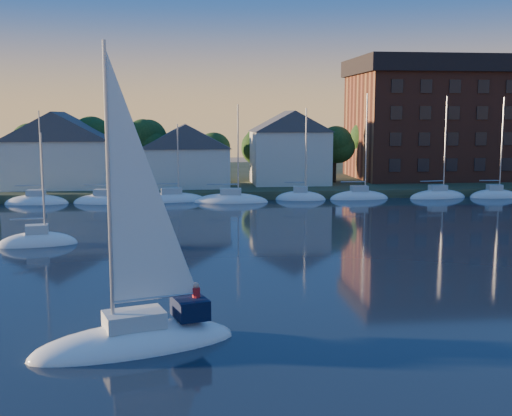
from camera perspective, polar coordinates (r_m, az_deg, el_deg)
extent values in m
plane|color=black|center=(29.06, 6.99, -12.28)|extent=(260.00, 260.00, 0.00)
cube|color=#303921|center=(102.15, -2.96, 2.51)|extent=(160.00, 50.00, 2.00)
cube|color=brown|center=(79.35, -1.87, 0.87)|extent=(120.00, 3.00, 1.00)
cube|color=white|center=(86.05, -17.02, 3.77)|extent=(13.00, 9.00, 6.00)
cube|color=white|center=(83.69, -6.27, 3.62)|extent=(11.00, 8.00, 5.00)
cube|color=white|center=(86.85, 3.01, 4.48)|extent=(10.00, 8.00, 7.00)
cube|color=brown|center=(100.04, 17.38, 6.91)|extent=(30.00, 16.00, 15.00)
cube|color=black|center=(100.27, 17.60, 11.88)|extent=(31.00, 17.00, 2.40)
cylinder|color=#372619|center=(91.81, -18.90, 3.16)|extent=(0.50, 0.50, 3.50)
sphere|color=#183412|center=(91.56, -19.03, 5.93)|extent=(5.40, 5.40, 5.40)
cylinder|color=#372619|center=(90.46, -13.93, 3.29)|extent=(0.50, 0.50, 3.50)
sphere|color=#183412|center=(90.20, -14.03, 6.11)|extent=(5.40, 5.40, 5.40)
cylinder|color=#372619|center=(89.80, -8.86, 3.40)|extent=(0.50, 0.50, 3.50)
sphere|color=#183412|center=(89.54, -8.92, 6.24)|extent=(5.40, 5.40, 5.40)
cylinder|color=#372619|center=(89.85, -3.74, 3.48)|extent=(0.50, 0.50, 3.50)
sphere|color=#183412|center=(89.59, -3.77, 6.32)|extent=(5.40, 5.40, 5.40)
cylinder|color=#372619|center=(90.61, 1.33, 3.54)|extent=(0.50, 0.50, 3.50)
sphere|color=#183412|center=(90.36, 1.34, 6.35)|extent=(5.40, 5.40, 5.40)
cylinder|color=#372619|center=(92.06, 6.27, 3.57)|extent=(0.50, 0.50, 3.50)
sphere|color=#183412|center=(91.81, 6.32, 6.34)|extent=(5.40, 5.40, 5.40)
cylinder|color=#372619|center=(94.17, 11.03, 3.57)|extent=(0.50, 0.50, 3.50)
sphere|color=#183412|center=(93.93, 11.11, 6.27)|extent=(5.40, 5.40, 5.40)
cylinder|color=#372619|center=(96.90, 15.55, 3.55)|extent=(0.50, 0.50, 3.50)
sphere|color=#183412|center=(96.66, 15.65, 6.17)|extent=(5.40, 5.40, 5.40)
cylinder|color=#372619|center=(100.19, 19.80, 3.51)|extent=(0.50, 0.50, 3.50)
sphere|color=#183412|center=(99.96, 19.92, 6.05)|extent=(5.40, 5.40, 5.40)
ellipsoid|color=white|center=(78.08, -19.51, 0.28)|extent=(7.50, 2.40, 2.20)
cube|color=silver|center=(77.92, -19.56, 1.23)|extent=(2.10, 1.32, 0.70)
cylinder|color=#A5A8AD|center=(77.36, -19.18, 4.66)|extent=(0.16, 0.16, 10.00)
cylinder|color=#A5A8AD|center=(78.02, -20.18, 1.83)|extent=(3.15, 0.12, 0.12)
ellipsoid|color=white|center=(76.69, -13.68, 0.39)|extent=(7.50, 2.40, 2.20)
cube|color=silver|center=(76.53, -13.71, 1.35)|extent=(2.10, 1.32, 0.70)
cylinder|color=#A5A8AD|center=(76.04, -13.27, 4.84)|extent=(0.16, 0.16, 10.00)
cylinder|color=#A5A8AD|center=(76.54, -14.34, 1.97)|extent=(3.15, 0.12, 0.12)
ellipsoid|color=white|center=(76.12, -7.69, 0.49)|extent=(7.50, 2.40, 2.20)
cube|color=silver|center=(75.96, -7.71, 1.46)|extent=(2.10, 1.32, 0.70)
cylinder|color=#A5A8AD|center=(75.55, -7.21, 4.97)|extent=(0.16, 0.16, 10.00)
cylinder|color=#A5A8AD|center=(75.88, -8.34, 2.09)|extent=(3.15, 0.12, 0.12)
ellipsoid|color=white|center=(76.39, -1.68, 0.59)|extent=(7.50, 2.40, 2.20)
cube|color=silver|center=(76.23, -1.68, 1.56)|extent=(2.10, 1.32, 0.70)
cylinder|color=#A5A8AD|center=(75.90, -1.13, 5.05)|extent=(0.16, 0.16, 10.00)
cylinder|color=#A5A8AD|center=(76.07, -2.31, 2.18)|extent=(3.15, 0.12, 0.12)
ellipsoid|color=white|center=(77.49, 4.22, 0.68)|extent=(7.50, 2.40, 2.20)
cube|color=silver|center=(77.33, 4.23, 1.63)|extent=(2.10, 1.32, 0.70)
cylinder|color=#A5A8AD|center=(77.08, 4.82, 5.07)|extent=(0.16, 0.16, 10.00)
cylinder|color=#A5A8AD|center=(77.09, 3.64, 2.25)|extent=(3.15, 0.12, 0.12)
ellipsoid|color=white|center=(79.38, 9.90, 0.76)|extent=(7.50, 2.40, 2.20)
cube|color=silver|center=(79.23, 9.93, 1.69)|extent=(2.10, 1.32, 0.70)
cylinder|color=#A5A8AD|center=(79.06, 10.53, 5.04)|extent=(0.16, 0.16, 10.00)
cylinder|color=#A5A8AD|center=(78.91, 9.37, 2.30)|extent=(3.15, 0.12, 0.12)
ellipsoid|color=white|center=(82.02, 15.27, 0.83)|extent=(7.50, 2.40, 2.20)
cube|color=silver|center=(81.87, 15.30, 1.73)|extent=(2.10, 1.32, 0.70)
cylinder|color=#A5A8AD|center=(81.78, 15.92, 4.97)|extent=(0.16, 0.16, 10.00)
cylinder|color=#A5A8AD|center=(81.48, 14.79, 2.32)|extent=(3.15, 0.12, 0.12)
ellipsoid|color=white|center=(85.32, 20.26, 0.88)|extent=(7.50, 2.40, 2.20)
cube|color=silver|center=(85.18, 20.30, 1.75)|extent=(2.10, 1.32, 0.70)
cylinder|color=#A5A8AD|center=(85.17, 20.91, 4.86)|extent=(0.16, 0.16, 10.00)
cylinder|color=#A5A8AD|center=(84.72, 19.83, 2.32)|extent=(3.15, 0.12, 0.12)
ellipsoid|color=white|center=(29.45, -10.71, -12.09)|extent=(9.66, 5.55, 2.20)
cube|color=silver|center=(29.02, -10.78, -9.68)|extent=(2.94, 2.32, 0.70)
cylinder|color=#A5A8AD|center=(27.62, -12.96, 1.63)|extent=(0.16, 0.16, 12.26)
cylinder|color=#A5A8AD|center=(29.01, -8.86, -7.88)|extent=(3.72, 1.26, 0.12)
cube|color=black|center=(29.61, -5.88, -8.80)|extent=(1.86, 2.11, 0.90)
ellipsoid|color=white|center=(53.48, -18.83, -3.16)|extent=(6.40, 3.06, 2.20)
cube|color=silver|center=(53.25, -18.90, -1.79)|extent=(1.89, 1.39, 0.70)
cylinder|color=#A5A8AD|center=(52.75, -18.41, 2.09)|extent=(0.16, 0.16, 7.90)
cylinder|color=#A5A8AD|center=(53.15, -19.67, -0.92)|extent=(2.56, 0.57, 0.12)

